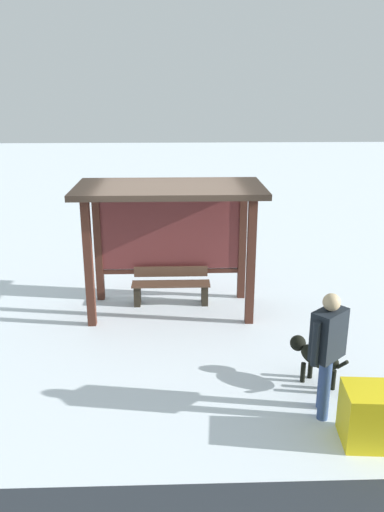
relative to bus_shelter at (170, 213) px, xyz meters
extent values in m
plane|color=white|center=(0.00, -0.18, -1.83)|extent=(60.00, 60.00, 0.00)
cube|color=#45231A|center=(-1.39, -0.76, -0.70)|extent=(0.14, 0.14, 2.26)
cube|color=#45231A|center=(1.39, -0.76, -0.70)|extent=(0.14, 0.14, 2.26)
cube|color=#45231A|center=(-1.39, 0.40, -0.70)|extent=(0.14, 0.14, 2.26)
cube|color=#45231A|center=(1.39, 0.40, -0.70)|extent=(0.14, 0.14, 2.26)
cube|color=#33271E|center=(0.00, -0.18, 0.48)|extent=(3.30, 1.69, 0.10)
cube|color=maroon|center=(0.00, 0.40, -0.42)|extent=(2.63, 0.08, 1.55)
cube|color=#45231A|center=(0.00, 0.38, -1.26)|extent=(2.63, 0.06, 0.08)
cube|color=brown|center=(0.00, 0.10, -1.42)|extent=(1.49, 0.35, 0.03)
cube|color=brown|center=(0.00, 0.26, -1.22)|extent=(1.42, 0.04, 0.20)
cube|color=black|center=(0.65, 0.10, -1.63)|extent=(0.12, 0.30, 0.40)
cube|color=black|center=(-0.65, 0.10, -1.63)|extent=(0.12, 0.30, 0.40)
cube|color=black|center=(1.96, -3.46, -0.71)|extent=(0.52, 0.50, 0.64)
sphere|color=tan|center=(1.96, -3.46, -0.28)|extent=(0.22, 0.22, 0.22)
cylinder|color=navy|center=(1.99, -3.34, -1.43)|extent=(0.20, 0.20, 0.80)
cylinder|color=navy|center=(1.93, -3.58, -1.43)|extent=(0.20, 0.20, 0.80)
cylinder|color=black|center=(2.17, -3.28, -0.74)|extent=(0.13, 0.13, 0.57)
cylinder|color=black|center=(1.75, -3.65, -0.74)|extent=(0.13, 0.13, 0.57)
ellipsoid|color=black|center=(2.07, -2.83, -1.38)|extent=(0.59, 0.65, 0.30)
sphere|color=black|center=(1.84, -2.53, -1.32)|extent=(0.23, 0.23, 0.23)
cylinder|color=black|center=(2.30, -3.11, -1.34)|extent=(0.15, 0.17, 0.18)
cylinder|color=black|center=(2.02, -2.62, -1.68)|extent=(0.07, 0.07, 0.30)
cylinder|color=black|center=(1.89, -2.72, -1.68)|extent=(0.07, 0.07, 0.30)
cylinder|color=black|center=(2.26, -2.93, -1.68)|extent=(0.07, 0.07, 0.30)
cylinder|color=black|center=(2.13, -3.03, -1.68)|extent=(0.07, 0.07, 0.30)
cube|color=yellow|center=(2.39, -4.03, -1.48)|extent=(0.74, 0.62, 0.69)
camera|label=1|loc=(0.09, -9.09, 2.19)|focal=36.19mm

